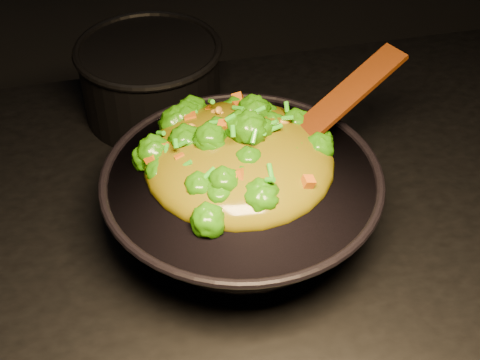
{
  "coord_description": "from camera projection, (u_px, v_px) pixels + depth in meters",
  "views": [
    {
      "loc": [
        -0.16,
        -0.61,
        1.57
      ],
      "look_at": [
        -0.01,
        0.03,
        0.98
      ],
      "focal_mm": 50.0,
      "sensor_mm": 36.0,
      "label": 1
    }
  ],
  "objects": [
    {
      "name": "spatula",
      "position": [
        328.0,
        112.0,
        0.89
      ],
      "size": [
        0.24,
        0.14,
        0.11
      ],
      "primitive_type": "cube",
      "rotation": [
        0.0,
        -0.38,
        0.41
      ],
      "color": "#3A1C08",
      "rests_on": "wok"
    },
    {
      "name": "stir_fry",
      "position": [
        239.0,
        138.0,
        0.85
      ],
      "size": [
        0.26,
        0.26,
        0.09
      ],
      "primitive_type": null,
      "rotation": [
        0.0,
        0.0,
        0.04
      ],
      "color": "#205D06",
      "rests_on": "wok"
    },
    {
      "name": "back_pot",
      "position": [
        151.0,
        80.0,
        1.09
      ],
      "size": [
        0.29,
        0.29,
        0.13
      ],
      "primitive_type": "cylinder",
      "rotation": [
        0.0,
        0.0,
        0.41
      ],
      "color": "black",
      "rests_on": "stovetop"
    },
    {
      "name": "wok",
      "position": [
        242.0,
        204.0,
        0.89
      ],
      "size": [
        0.47,
        0.47,
        0.1
      ],
      "primitive_type": null,
      "rotation": [
        0.0,
        0.0,
        -0.41
      ],
      "color": "black",
      "rests_on": "stovetop"
    }
  ]
}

